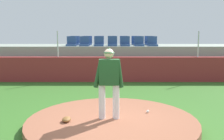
{
  "coord_description": "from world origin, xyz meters",
  "views": [
    {
      "loc": [
        0.0,
        -5.99,
        2.25
      ],
      "look_at": [
        0.0,
        2.08,
        1.09
      ],
      "focal_mm": 41.33,
      "sensor_mm": 36.0,
      "label": 1
    }
  ],
  "objects": [
    {
      "name": "stadium_chair_3",
      "position": [
        0.02,
        7.22,
        1.74
      ],
      "size": [
        0.48,
        0.44,
        0.5
      ],
      "rotation": [
        0.0,
        0.0,
        3.14
      ],
      "color": "navy",
      "rests_on": "bleacher_platform"
    },
    {
      "name": "stadium_chair_16",
      "position": [
        -0.71,
        8.94,
        1.74
      ],
      "size": [
        0.48,
        0.44,
        0.5
      ],
      "rotation": [
        0.0,
        0.0,
        3.14
      ],
      "color": "navy",
      "rests_on": "bleacher_platform"
    },
    {
      "name": "fence_post_right",
      "position": [
        3.99,
        5.95,
        1.75
      ],
      "size": [
        0.06,
        0.06,
        1.19
      ],
      "primitive_type": "cylinder",
      "color": "silver",
      "rests_on": "brick_barrier"
    },
    {
      "name": "stadium_chair_17",
      "position": [
        0.01,
        8.92,
        1.74
      ],
      "size": [
        0.48,
        0.44,
        0.5
      ],
      "rotation": [
        0.0,
        0.0,
        3.14
      ],
      "color": "navy",
      "rests_on": "bleacher_platform"
    },
    {
      "name": "stadium_chair_10",
      "position": [
        0.01,
        8.08,
        1.74
      ],
      "size": [
        0.48,
        0.44,
        0.5
      ],
      "rotation": [
        0.0,
        0.0,
        3.14
      ],
      "color": "navy",
      "rests_on": "bleacher_platform"
    },
    {
      "name": "stadium_chair_11",
      "position": [
        0.69,
        8.05,
        1.74
      ],
      "size": [
        0.48,
        0.44,
        0.5
      ],
      "rotation": [
        0.0,
        0.0,
        3.14
      ],
      "color": "navy",
      "rests_on": "bleacher_platform"
    },
    {
      "name": "bleacher_platform",
      "position": [
        0.0,
        8.28,
        0.79
      ],
      "size": [
        14.65,
        3.12,
        1.59
      ],
      "primitive_type": "cube",
      "color": "gray",
      "rests_on": "ground_plane"
    },
    {
      "name": "stadium_chair_19",
      "position": [
        1.37,
        8.93,
        1.74
      ],
      "size": [
        0.48,
        0.44,
        0.5
      ],
      "rotation": [
        0.0,
        0.0,
        3.14
      ],
      "color": "navy",
      "rests_on": "bleacher_platform"
    },
    {
      "name": "stadium_chair_20",
      "position": [
        2.12,
        8.9,
        1.74
      ],
      "size": [
        0.48,
        0.44,
        0.5
      ],
      "rotation": [
        0.0,
        0.0,
        3.14
      ],
      "color": "navy",
      "rests_on": "bleacher_platform"
    },
    {
      "name": "stadium_chair_6",
      "position": [
        2.08,
        7.25,
        1.74
      ],
      "size": [
        0.48,
        0.44,
        0.5
      ],
      "rotation": [
        0.0,
        0.0,
        3.14
      ],
      "color": "navy",
      "rests_on": "bleacher_platform"
    },
    {
      "name": "stadium_chair_12",
      "position": [
        1.42,
        8.09,
        1.74
      ],
      "size": [
        0.48,
        0.44,
        0.5
      ],
      "rotation": [
        0.0,
        0.0,
        3.14
      ],
      "color": "navy",
      "rests_on": "bleacher_platform"
    },
    {
      "name": "baseball",
      "position": [
        0.93,
        0.5,
        0.23
      ],
      "size": [
        0.07,
        0.07,
        0.07
      ],
      "primitive_type": "sphere",
      "color": "white",
      "rests_on": "pitchers_mound"
    },
    {
      "name": "stadium_chair_5",
      "position": [
        1.39,
        7.26,
        1.74
      ],
      "size": [
        0.48,
        0.44,
        0.5
      ],
      "rotation": [
        0.0,
        0.0,
        3.14
      ],
      "color": "navy",
      "rests_on": "bleacher_platform"
    },
    {
      "name": "pitcher",
      "position": [
        -0.07,
        0.05,
        1.19
      ],
      "size": [
        0.72,
        0.27,
        1.73
      ],
      "rotation": [
        0.0,
        0.0,
        0.01
      ],
      "color": "white",
      "rests_on": "pitchers_mound"
    },
    {
      "name": "stadium_chair_15",
      "position": [
        -1.4,
        8.89,
        1.74
      ],
      "size": [
        0.48,
        0.44,
        0.5
      ],
      "rotation": [
        0.0,
        0.0,
        3.14
      ],
      "color": "navy",
      "rests_on": "bleacher_platform"
    },
    {
      "name": "stadium_chair_9",
      "position": [
        -0.69,
        8.06,
        1.74
      ],
      "size": [
        0.48,
        0.44,
        0.5
      ],
      "rotation": [
        0.0,
        0.0,
        3.14
      ],
      "color": "navy",
      "rests_on": "bleacher_platform"
    },
    {
      "name": "brick_barrier",
      "position": [
        0.0,
        5.95,
        0.57
      ],
      "size": [
        15.12,
        0.4,
        1.15
      ],
      "primitive_type": "cube",
      "color": "maroon",
      "rests_on": "ground_plane"
    },
    {
      "name": "stadium_chair_14",
      "position": [
        -2.11,
        8.89,
        1.74
      ],
      "size": [
        0.48,
        0.44,
        0.5
      ],
      "rotation": [
        0.0,
        0.0,
        3.14
      ],
      "color": "navy",
      "rests_on": "bleacher_platform"
    },
    {
      "name": "pitchers_mound",
      "position": [
        0.0,
        0.0,
        0.1
      ],
      "size": [
        4.11,
        4.11,
        0.19
      ],
      "primitive_type": "cylinder",
      "color": "#94573F",
      "rests_on": "ground_plane"
    },
    {
      "name": "stadium_chair_1",
      "position": [
        -1.41,
        7.23,
        1.74
      ],
      "size": [
        0.48,
        0.44,
        0.5
      ],
      "rotation": [
        0.0,
        0.0,
        3.14
      ],
      "color": "navy",
      "rests_on": "bleacher_platform"
    },
    {
      "name": "ground_plane",
      "position": [
        0.0,
        0.0,
        0.0
      ],
      "size": [
        60.0,
        60.0,
        0.0
      ],
      "primitive_type": "plane",
      "color": "#336623"
    },
    {
      "name": "stadium_chair_2",
      "position": [
        -0.67,
        7.26,
        1.74
      ],
      "size": [
        0.48,
        0.44,
        0.5
      ],
      "rotation": [
        0.0,
        0.0,
        3.14
      ],
      "color": "navy",
      "rests_on": "bleacher_platform"
    },
    {
      "name": "fielding_glove",
      "position": [
        -1.07,
        -0.18,
        0.25
      ],
      "size": [
        0.21,
        0.31,
        0.11
      ],
      "primitive_type": "ellipsoid",
      "rotation": [
        0.0,
        0.0,
        1.54
      ],
      "color": "brown",
      "rests_on": "pitchers_mound"
    },
    {
      "name": "fence_post_left",
      "position": [
        -2.51,
        5.95,
        1.75
      ],
      "size": [
        0.06,
        0.06,
        1.19
      ],
      "primitive_type": "cylinder",
      "color": "silver",
      "rests_on": "brick_barrier"
    },
    {
      "name": "stadium_chair_7",
      "position": [
        -2.09,
        8.05,
        1.74
      ],
      "size": [
        0.48,
        0.44,
        0.5
      ],
      "rotation": [
        0.0,
        0.0,
        3.14
      ],
      "color": "navy",
      "rests_on": "bleacher_platform"
    },
    {
      "name": "stadium_chair_0",
      "position": [
        -2.08,
        7.26,
        1.74
      ],
      "size": [
        0.48,
        0.44,
        0.5
      ],
      "rotation": [
        0.0,
        0.0,
        3.14
      ],
      "color": "navy",
      "rests_on": "bleacher_platform"
    },
    {
      "name": "stadium_chair_13",
      "position": [
        2.09,
        8.09,
        1.74
      ],
      "size": [
        0.48,
        0.44,
        0.5
      ],
      "rotation": [
        0.0,
        0.0,
        3.14
      ],
      "color": "navy",
      "rests_on": "bleacher_platform"
    },
    {
      "name": "stadium_chair_18",
      "position": [
        0.7,
        8.9,
        1.74
      ],
      "size": [
        0.48,
        0.44,
        0.5
      ],
      "rotation": [
        0.0,
        0.0,
        3.14
      ],
      "color": "navy",
      "rests_on": "bleacher_platform"
    },
    {
      "name": "stadium_chair_4",
      "position": [
        0.67,
        7.22,
        1.74
      ],
      "size": [
        0.48,
        0.44,
        0.5
      ],
      "rotation": [
        0.0,
        0.0,
        3.14
      ],
      "color": "navy",
      "rests_on": "bleacher_platform"
    },
    {
      "name": "stadium_chair_8",
      "position": [
        -1.41,
        8.07,
        1.74
      ],
      "size": [
        0.48,
        0.44,
        0.5
      ],
      "rotation": [
        0.0,
        0.0,
        3.14
      ],
      "color": "navy",
      "rests_on": "bleacher_platform"
    }
  ]
}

